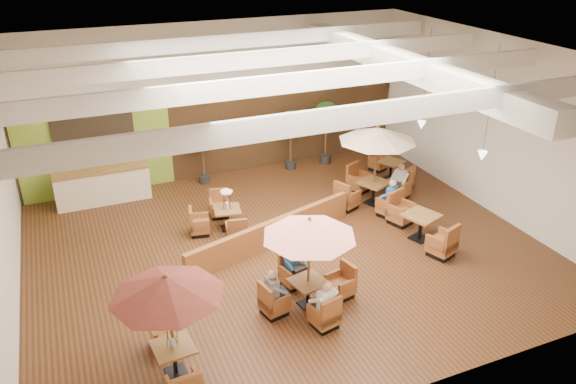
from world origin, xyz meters
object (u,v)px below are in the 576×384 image
table_2 (376,152)px  booth_divider (273,233)px  table_3 (221,217)px  diner_2 (274,287)px  topiary_1 (291,126)px  diner_1 (294,261)px  table_0 (168,299)px  diner_3 (390,194)px  topiary_0 (202,141)px  table_1 (309,246)px  table_4 (420,227)px  table_5 (391,170)px  topiary_2 (326,118)px  service_counter (103,186)px  diner_0 (325,299)px  diner_4 (400,178)px

table_2 → booth_divider: bearing=173.2°
table_2 → table_3: table_2 is taller
table_3 → diner_2: (-0.01, -4.39, 0.31)m
topiary_1 → diner_1: bearing=-112.7°
booth_divider → table_0: size_ratio=2.37×
table_3 → diner_3: (5.17, -1.20, 0.32)m
topiary_0 → diner_1: bearing=-86.7°
table_1 → diner_3: bearing=24.6°
table_2 → diner_3: 1.46m
table_4 → diner_3: diner_3 is taller
booth_divider → topiary_1: (2.71, 5.01, 1.27)m
table_0 → table_5: size_ratio=0.99×
table_3 → table_5: table_3 is taller
table_1 → table_5: (5.92, 5.66, -1.34)m
table_4 → topiary_2: topiary_2 is taller
table_3 → diner_3: size_ratio=2.95×
service_counter → table_0: (0.41, -8.80, 1.27)m
booth_divider → topiary_1: bearing=44.3°
table_3 → topiary_2: topiary_2 is taller
topiary_0 → table_2: bearing=-38.9°
table_4 → table_5: (1.56, 4.05, -0.06)m
table_5 → topiary_1: (-2.96, 2.31, 1.35)m
table_3 → topiary_0: size_ratio=1.13×
table_0 → table_1: size_ratio=1.00×
table_1 → diner_3: table_1 is taller
table_4 → booth_divider: bearing=141.7°
table_5 → diner_1: diner_1 is taller
diner_1 → diner_3: diner_3 is taller
table_5 → diner_0: size_ratio=3.03×
service_counter → table_4: service_counter is taller
table_1 → table_2: (4.30, 4.18, 0.17)m
table_2 → diner_4: 1.47m
diner_3 → service_counter: bearing=119.7°
table_2 → table_4: size_ratio=0.98×
diner_3 → topiary_0: bearing=103.5°
table_5 → diner_4: 1.67m
table_5 → diner_2: diner_2 is taller
topiary_2 → table_3: bearing=-145.9°
table_5 → topiary_2: (-1.50, 2.31, 1.47)m
diner_4 → topiary_2: bearing=-19.8°
diner_1 → table_1: bearing=74.6°
topiary_2 → diner_1: 8.42m
table_2 → table_3: size_ratio=1.18×
table_0 → diner_0: size_ratio=3.00×
table_1 → topiary_2: table_1 is taller
table_1 → diner_0: table_1 is taller
table_2 → diner_4: bearing=-23.5°
topiary_1 → topiary_2: topiary_2 is taller
table_1 → topiary_1: table_1 is taller
topiary_0 → diner_4: 6.89m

